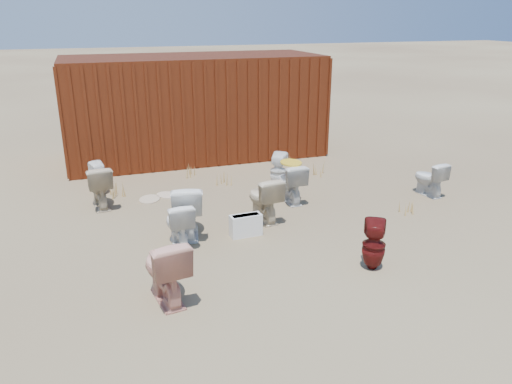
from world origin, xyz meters
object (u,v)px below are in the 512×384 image
object	(u,v)px
toilet_front_pink	(165,269)
toilet_back_beige_left	(99,186)
toilet_back_e	(278,171)
toilet_front_a	(188,210)
shipping_container	(195,107)
toilet_back_beige_right	(264,199)
toilet_front_maroon	(374,245)
toilet_front_c	(179,223)
loose_tank	(246,225)
toilet_back_a	(99,178)
toilet_front_e	(429,178)
toilet_back_yellowlid	(291,183)

from	to	relation	value
toilet_front_pink	toilet_back_beige_left	bearing A→B (deg)	-88.34
toilet_back_e	toilet_back_beige_left	bearing A→B (deg)	36.15
toilet_front_a	shipping_container	bearing A→B (deg)	-92.16
toilet_back_beige_right	toilet_front_pink	bearing A→B (deg)	38.77
toilet_back_beige_left	toilet_front_maroon	bearing A→B (deg)	127.93
toilet_back_beige_left	toilet_front_c	bearing A→B (deg)	112.08
loose_tank	toilet_front_pink	bearing A→B (deg)	-138.14
toilet_back_a	toilet_front_a	bearing A→B (deg)	98.57
toilet_back_e	loose_tank	bearing A→B (deg)	93.84
shipping_container	toilet_back_a	bearing A→B (deg)	-136.98
toilet_front_pink	toilet_back_a	distance (m)	4.30
toilet_front_a	toilet_front_e	distance (m)	4.78
toilet_back_a	toilet_back_beige_left	distance (m)	0.73
toilet_back_beige_left	toilet_back_beige_right	xyz separation A→B (m)	(2.59, -1.55, -0.00)
toilet_back_a	toilet_back_e	size ratio (longest dim) A/B	0.89
toilet_front_maroon	loose_tank	xyz separation A→B (m)	(-1.32, 1.59, -0.18)
shipping_container	toilet_back_beige_left	distance (m)	3.93
toilet_front_c	toilet_back_yellowlid	xyz separation A→B (m)	(2.31, 1.16, 0.03)
toilet_back_a	toilet_back_yellowlid	xyz separation A→B (m)	(3.35, -1.60, 0.05)
toilet_front_pink	toilet_back_e	bearing A→B (deg)	-137.49
toilet_front_a	toilet_front_pink	world-z (taller)	toilet_front_a
toilet_front_c	toilet_front_maroon	distance (m)	2.87
toilet_front_a	toilet_back_beige_left	bearing A→B (deg)	-42.14
shipping_container	toilet_front_e	bearing A→B (deg)	-50.57
toilet_back_e	toilet_front_pink	bearing A→B (deg)	88.43
toilet_front_a	toilet_back_a	distance (m)	2.76
toilet_front_pink	toilet_back_a	size ratio (longest dim) A/B	1.30
shipping_container	toilet_front_maroon	world-z (taller)	shipping_container
shipping_container	toilet_back_beige_right	distance (m)	4.60
shipping_container	toilet_front_c	xyz separation A→B (m)	(-1.37, -5.01, -0.85)
loose_tank	toilet_back_a	bearing A→B (deg)	124.20
toilet_front_a	toilet_front_maroon	world-z (taller)	toilet_front_a
toilet_front_pink	toilet_front_e	world-z (taller)	toilet_front_pink
toilet_back_yellowlid	toilet_back_e	xyz separation A→B (m)	(0.06, 0.78, -0.01)
toilet_front_maroon	toilet_back_beige_left	bearing A→B (deg)	-15.48
toilet_back_beige_left	toilet_back_yellowlid	distance (m)	3.47
toilet_front_e	loose_tank	world-z (taller)	toilet_front_e
toilet_front_c	toilet_front_pink	bearing A→B (deg)	71.56
toilet_back_e	loose_tank	world-z (taller)	toilet_back_e
toilet_back_beige_right	toilet_back_e	xyz separation A→B (m)	(0.83, 1.46, -0.02)
toilet_front_a	toilet_back_beige_left	xyz separation A→B (m)	(-1.26, 1.73, -0.04)
toilet_back_beige_right	toilet_back_e	distance (m)	1.68
shipping_container	toilet_back_beige_left	xyz separation A→B (m)	(-2.43, -2.98, -0.81)
toilet_front_a	toilet_back_yellowlid	distance (m)	2.27
toilet_front_pink	toilet_front_maroon	distance (m)	2.82
shipping_container	toilet_front_e	size ratio (longest dim) A/B	8.96
shipping_container	toilet_front_pink	xyz separation A→B (m)	(-1.81, -6.51, -0.78)
toilet_front_e	toilet_back_beige_left	bearing A→B (deg)	-22.53
toilet_back_a	toilet_back_yellowlid	size ratio (longest dim) A/B	0.86
toilet_front_pink	toilet_front_e	distance (m)	5.82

